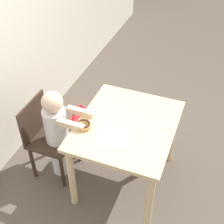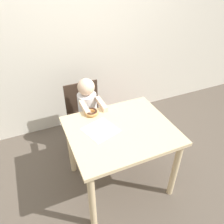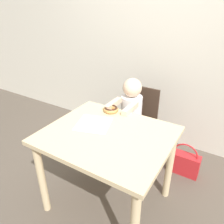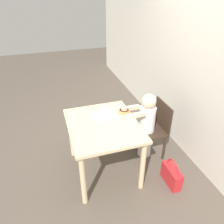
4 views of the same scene
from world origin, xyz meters
name	(u,v)px [view 4 (image 4 of 4)]	position (x,y,z in m)	size (l,w,h in m)	color
ground_plane	(104,169)	(0.00, 0.00, 0.00)	(12.00, 12.00, 0.00)	brown
wall_back	(202,70)	(0.00, 1.25, 1.25)	(8.00, 0.05, 2.50)	silver
dining_table	(103,132)	(0.00, 0.00, 0.62)	(0.95, 0.81, 0.73)	beige
chair	(153,128)	(-0.12, 0.74, 0.43)	(0.41, 0.39, 0.81)	#38281E
child_figure	(146,125)	(-0.12, 0.63, 0.51)	(0.23, 0.44, 0.97)	white
donut	(124,111)	(-0.17, 0.32, 0.76)	(0.14, 0.14, 0.04)	tan
napkin	(104,115)	(-0.17, 0.06, 0.73)	(0.33, 0.33, 0.00)	white
handbag	(172,175)	(0.47, 0.73, 0.13)	(0.32, 0.12, 0.36)	red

